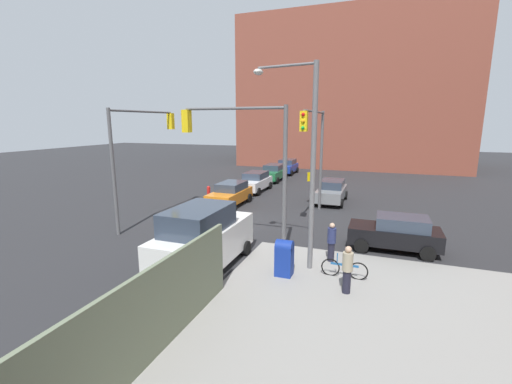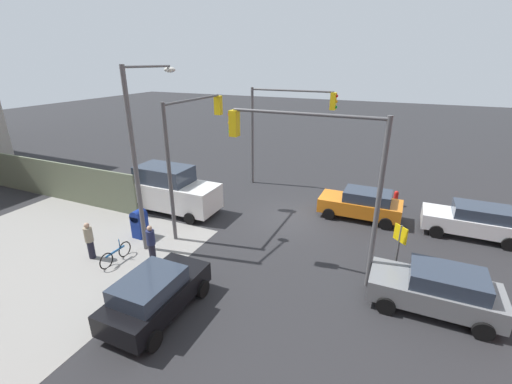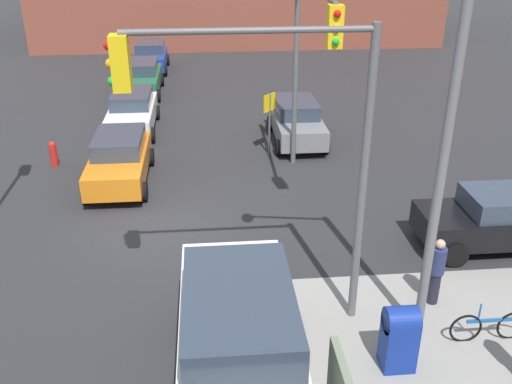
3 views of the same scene
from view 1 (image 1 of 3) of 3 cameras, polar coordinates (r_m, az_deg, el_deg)
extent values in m
plane|color=#28282B|center=(20.75, -4.07, -4.69)|extent=(120.00, 120.00, 0.00)
cube|color=gray|center=(10.86, 22.57, -21.78)|extent=(12.00, 12.00, 0.01)
cube|color=brown|center=(50.45, 15.82, 15.34)|extent=(16.00, 28.00, 18.86)
cylinder|color=#59595B|center=(23.08, 10.80, 5.04)|extent=(0.18, 0.18, 6.50)
cylinder|color=#59595B|center=(20.17, 9.78, 13.05)|extent=(5.63, 0.12, 0.12)
cube|color=yellow|center=(17.41, 7.97, 11.61)|extent=(0.32, 0.36, 1.00)
sphere|color=red|center=(17.24, 7.87, 12.68)|extent=(0.18, 0.18, 0.18)
sphere|color=orange|center=(17.23, 7.84, 11.61)|extent=(0.18, 0.18, 0.18)
sphere|color=green|center=(17.24, 7.81, 10.55)|extent=(0.18, 0.18, 0.18)
cylinder|color=#59595B|center=(18.83, -22.66, 2.88)|extent=(0.18, 0.18, 6.50)
cylinder|color=#59595B|center=(20.67, -18.30, 12.61)|extent=(5.28, 0.12, 0.12)
cube|color=yellow|center=(22.80, -14.04, 11.37)|extent=(0.32, 0.36, 1.00)
sphere|color=red|center=(22.95, -13.82, 12.18)|extent=(0.18, 0.18, 0.18)
sphere|color=orange|center=(22.95, -13.78, 11.38)|extent=(0.18, 0.18, 0.18)
sphere|color=green|center=(22.95, -13.74, 10.58)|extent=(0.18, 0.18, 0.18)
cylinder|color=#59595B|center=(14.37, 4.80, 1.26)|extent=(0.18, 0.18, 6.50)
cylinder|color=#59595B|center=(14.92, -3.78, 13.74)|extent=(0.12, 4.60, 0.12)
cube|color=yellow|center=(15.98, -11.47, 11.50)|extent=(0.36, 0.32, 1.00)
sphere|color=red|center=(16.07, -12.08, 12.61)|extent=(0.18, 0.18, 0.18)
sphere|color=orange|center=(16.07, -12.03, 11.47)|extent=(0.18, 0.18, 0.18)
sphere|color=green|center=(16.07, -11.98, 10.33)|extent=(0.18, 0.18, 0.18)
cylinder|color=slate|center=(13.29, 9.46, 3.57)|extent=(0.20, 0.20, 8.00)
cylinder|color=slate|center=(13.77, 5.05, 20.25)|extent=(0.49, 2.38, 0.10)
ellipsoid|color=silver|center=(14.29, 0.40, 19.37)|extent=(0.56, 0.36, 0.24)
cylinder|color=#4C4C4C|center=(24.41, 9.15, 0.57)|extent=(0.08, 0.08, 2.40)
cube|color=yellow|center=(24.26, 9.21, 2.54)|extent=(0.48, 0.48, 0.64)
cube|color=navy|center=(13.44, 4.72, -11.42)|extent=(0.56, 0.64, 1.15)
cylinder|color=navy|center=(13.22, 4.77, -9.13)|extent=(0.56, 0.64, 0.56)
cylinder|color=red|center=(26.82, -7.90, -0.13)|extent=(0.26, 0.26, 0.80)
sphere|color=red|center=(26.74, -7.92, 0.75)|extent=(0.24, 0.24, 0.24)
cube|color=#1E6638|center=(34.27, 2.85, 3.03)|extent=(4.41, 1.80, 0.75)
cube|color=#2D3847|center=(34.51, 3.04, 4.18)|extent=(2.47, 1.58, 0.55)
cylinder|color=black|center=(32.66, 3.57, 1.93)|extent=(0.64, 0.22, 0.64)
cylinder|color=black|center=(33.21, 0.59, 2.11)|extent=(0.64, 0.22, 0.64)
cylinder|color=black|center=(35.50, 4.96, 2.69)|extent=(0.64, 0.22, 0.64)
cylinder|color=black|center=(36.01, 2.19, 2.85)|extent=(0.64, 0.22, 0.64)
cube|color=slate|center=(25.57, 12.44, -0.20)|extent=(4.21, 1.80, 0.75)
cube|color=#2D3847|center=(25.77, 12.61, 1.36)|extent=(2.36, 1.58, 0.55)
cylinder|color=black|center=(24.16, 14.04, -1.88)|extent=(0.64, 0.22, 0.64)
cylinder|color=black|center=(24.40, 9.84, -1.57)|extent=(0.64, 0.22, 0.64)
cylinder|color=black|center=(26.94, 14.72, -0.53)|extent=(0.64, 0.22, 0.64)
cylinder|color=black|center=(27.16, 10.95, -0.26)|extent=(0.64, 0.22, 0.64)
cube|color=white|center=(28.96, -0.27, 1.45)|extent=(4.40, 1.80, 0.75)
cube|color=#2D3847|center=(29.17, -0.03, 2.82)|extent=(2.46, 1.58, 0.55)
cylinder|color=black|center=(27.34, 0.41, 0.04)|extent=(0.64, 0.22, 0.64)
cylinder|color=black|center=(27.99, -3.06, 0.29)|extent=(0.64, 0.22, 0.64)
cylinder|color=black|center=(30.12, 2.33, 1.11)|extent=(0.64, 0.22, 0.64)
cylinder|color=black|center=(30.71, -0.87, 1.33)|extent=(0.64, 0.22, 0.64)
cube|color=black|center=(17.09, 21.97, -6.71)|extent=(1.80, 3.99, 0.75)
cube|color=#2D3847|center=(16.93, 23.21, -4.68)|extent=(1.58, 2.23, 0.55)
cylinder|color=black|center=(16.35, 17.15, -8.58)|extent=(0.22, 0.64, 0.64)
cylinder|color=black|center=(18.06, 17.49, -6.67)|extent=(0.22, 0.64, 0.64)
cylinder|color=black|center=(16.48, 26.71, -9.18)|extent=(0.22, 0.64, 0.64)
cylinder|color=black|center=(18.17, 26.11, -7.23)|extent=(0.22, 0.64, 0.64)
cube|color=orange|center=(24.11, -4.39, -0.67)|extent=(4.30, 1.80, 0.75)
cube|color=#2D3847|center=(24.29, -4.08, 0.99)|extent=(2.41, 1.58, 0.55)
cylinder|color=black|center=(22.54, -3.84, -2.52)|extent=(0.64, 0.22, 0.64)
cylinder|color=black|center=(23.31, -7.89, -2.13)|extent=(0.64, 0.22, 0.64)
cylinder|color=black|center=(25.17, -1.13, -0.99)|extent=(0.64, 0.22, 0.64)
cylinder|color=black|center=(25.86, -4.85, -0.68)|extent=(0.64, 0.22, 0.64)
cube|color=#1E389E|center=(38.95, 5.13, 4.04)|extent=(3.91, 1.80, 0.75)
cube|color=#2D3847|center=(39.17, 5.27, 5.04)|extent=(2.19, 1.58, 0.55)
cylinder|color=black|center=(37.50, 5.92, 3.15)|extent=(0.64, 0.22, 0.64)
cylinder|color=black|center=(37.98, 3.29, 3.30)|extent=(0.64, 0.22, 0.64)
cylinder|color=black|center=(40.06, 6.87, 3.68)|extent=(0.64, 0.22, 0.64)
cylinder|color=black|center=(40.51, 4.39, 3.81)|extent=(0.64, 0.22, 0.64)
cube|color=white|center=(14.04, -8.54, -8.52)|extent=(5.40, 2.10, 1.40)
cube|color=#2D3847|center=(13.33, -9.58, -4.45)|extent=(3.02, 1.85, 0.90)
cylinder|color=black|center=(16.27, -8.62, -8.28)|extent=(0.64, 0.22, 0.64)
cylinder|color=black|center=(15.42, -1.67, -9.29)|extent=(0.64, 0.22, 0.64)
cylinder|color=black|center=(13.42, -16.35, -13.09)|extent=(0.64, 0.22, 0.64)
cylinder|color=black|center=(12.37, -8.22, -14.92)|extent=(0.64, 0.22, 0.64)
cylinder|color=navy|center=(14.80, 12.51, -7.09)|extent=(0.36, 0.36, 0.65)
sphere|color=tan|center=(14.67, 12.59, -5.47)|extent=(0.22, 0.22, 0.22)
cylinder|color=#1E1E2D|center=(15.05, 12.39, -9.74)|extent=(0.28, 0.28, 0.82)
cylinder|color=#9E937A|center=(12.29, 15.04, -11.14)|extent=(0.36, 0.36, 0.66)
sphere|color=tan|center=(12.13, 15.16, -9.22)|extent=(0.22, 0.22, 0.22)
cylinder|color=#1E1E2D|center=(12.59, 14.86, -14.25)|extent=(0.28, 0.28, 0.83)
torus|color=black|center=(13.70, 16.71, -12.55)|extent=(0.05, 0.71, 0.71)
torus|color=black|center=(13.78, 12.30, -12.17)|extent=(0.05, 0.71, 0.71)
cube|color=#1E5999|center=(13.66, 14.53, -11.68)|extent=(0.04, 1.04, 0.08)
cylinder|color=#1E5999|center=(13.59, 13.39, -10.64)|extent=(0.04, 0.04, 0.40)
camera|label=2|loc=(24.70, 40.74, 14.38)|focal=24.00mm
camera|label=3|loc=(7.98, -46.89, 25.32)|focal=40.00mm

